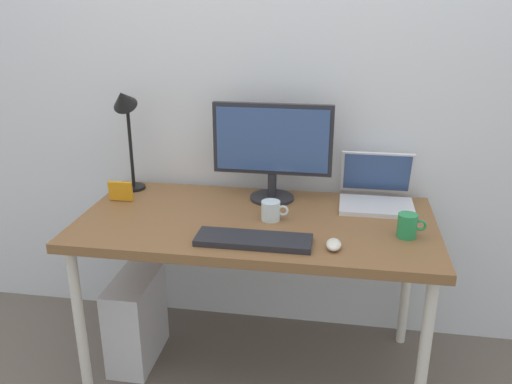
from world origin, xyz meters
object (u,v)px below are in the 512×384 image
at_px(desk, 256,232).
at_px(photo_frame, 121,191).
at_px(monitor, 272,146).
at_px(keyboard, 254,240).
at_px(desk_lamp, 125,116).
at_px(mouse, 334,245).
at_px(computer_tower, 136,319).
at_px(glass_cup, 271,211).
at_px(coffee_mug, 408,226).
at_px(laptop, 377,192).

xyz_separation_m(desk, photo_frame, (-0.64, 0.10, 0.11)).
xyz_separation_m(monitor, keyboard, (-0.01, -0.47, -0.24)).
height_order(desk_lamp, mouse, desk_lamp).
bearing_deg(photo_frame, computer_tower, -59.64).
distance_m(desk, keyboard, 0.24).
bearing_deg(desk, monitor, 81.65).
distance_m(keyboard, glass_cup, 0.23).
relative_size(desk, computer_tower, 3.54).
height_order(keyboard, mouse, mouse).
xyz_separation_m(mouse, glass_cup, (-0.26, 0.23, 0.02)).
bearing_deg(monitor, coffee_mug, -29.02).
xyz_separation_m(desk, laptop, (0.50, 0.26, 0.12)).
bearing_deg(desk, coffee_mug, -7.50).
height_order(coffee_mug, computer_tower, coffee_mug).
distance_m(laptop, computer_tower, 1.25).
relative_size(desk_lamp, photo_frame, 4.61).
bearing_deg(glass_cup, monitor, 96.98).
xyz_separation_m(mouse, computer_tower, (-0.89, 0.21, -0.56)).
bearing_deg(keyboard, desk_lamp, 145.18).
xyz_separation_m(desk_lamp, computer_tower, (0.08, -0.26, -0.90)).
relative_size(monitor, coffee_mug, 4.81).
bearing_deg(keyboard, laptop, 45.72).
relative_size(desk_lamp, coffee_mug, 4.59).
bearing_deg(computer_tower, laptop, 14.82).
relative_size(monitor, glass_cup, 4.67).
relative_size(laptop, computer_tower, 0.76).
xyz_separation_m(keyboard, glass_cup, (0.04, 0.23, 0.03)).
bearing_deg(desk_lamp, laptop, 0.96).
height_order(keyboard, computer_tower, keyboard).
bearing_deg(photo_frame, laptop, 7.66).
relative_size(desk, mouse, 16.50).
distance_m(monitor, keyboard, 0.52).
relative_size(mouse, glass_cup, 0.79).
xyz_separation_m(keyboard, computer_tower, (-0.59, 0.20, -0.55)).
height_order(desk_lamp, glass_cup, desk_lamp).
bearing_deg(keyboard, monitor, 89.25).
bearing_deg(computer_tower, mouse, -12.96).
xyz_separation_m(monitor, glass_cup, (0.03, -0.24, -0.21)).
xyz_separation_m(desk_lamp, glass_cup, (0.71, -0.24, -0.32)).
relative_size(desk_lamp, computer_tower, 1.21).
bearing_deg(mouse, keyboard, 179.81).
bearing_deg(desk_lamp, photo_frame, -87.97).
distance_m(desk, photo_frame, 0.66).
height_order(laptop, glass_cup, laptop).
height_order(desk_lamp, photo_frame, desk_lamp).
relative_size(mouse, coffee_mug, 0.81).
distance_m(desk, computer_tower, 0.74).
bearing_deg(glass_cup, computer_tower, -177.85).
height_order(desk, monitor, monitor).
bearing_deg(photo_frame, desk_lamp, 92.03).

